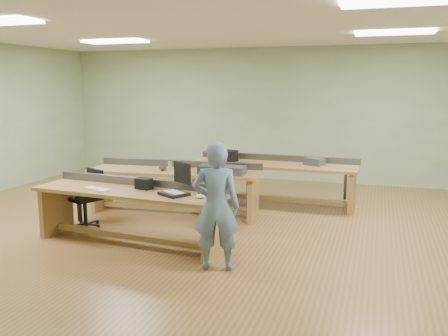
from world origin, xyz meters
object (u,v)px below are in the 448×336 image
Objects in this scene: task_chair at (88,206)px; parts_bin_grey at (230,170)px; workbench_mid at (175,181)px; laptop_base at (174,194)px; workbench_front at (130,204)px; mug at (163,167)px; workbench_back at (273,173)px; person at (216,207)px; parts_bin_teal at (211,169)px; camera_bag at (144,184)px; drinks_can at (170,165)px.

task_chair is 2.29m from parts_bin_grey.
workbench_mid is 1.89m from laptop_base.
workbench_mid is 1.52m from task_chair.
workbench_front is 1.51m from mug.
person is at bearing -87.65° from workbench_back.
parts_bin_teal is at bearing -117.74° from workbench_back.
drinks_can is at bearing 116.46° from camera_bag.
workbench_front is at bearing -82.21° from mug.
task_chair is at bearing -134.25° from workbench_back.
person is 6.87× the size of camera_bag.
task_chair is (-0.96, -1.15, -0.23)m from workbench_mid.
workbench_back is at bearing 71.15° from parts_bin_grey.
mug is (0.80, 1.02, 0.48)m from task_chair.
camera_bag is (-1.27, 0.64, 0.06)m from person.
parts_bin_grey is at bearing -90.35° from person.
laptop_base is 1.83m from mug.
workbench_mid is 1.86m from workbench_back.
mug is (-1.64, 2.02, 0.04)m from person.
person is 11.48× the size of mug.
person is (0.04, -3.33, 0.20)m from workbench_back.
drinks_can is at bearing 172.77° from parts_bin_grey.
parts_bin_teal is at bearing -82.14° from person.
parts_bin_grey reaches higher than drinks_can.
camera_bag is at bearing -78.36° from drinks_can.
camera_bag reaches higher than parts_bin_teal.
person is at bearing -11.93° from camera_bag.
laptop_base is 1.97m from drinks_can.
camera_bag is at bearing -119.34° from parts_bin_grey.
drinks_can reaches higher than mug.
person is at bearing 2.55° from task_chair.
parts_bin_grey reaches higher than workbench_mid.
parts_bin_teal is (-0.74, -1.31, 0.26)m from workbench_back.
workbench_back is 2.08m from mug.
task_chair is 1.55m from drinks_can.
task_chair is at bearing -168.02° from laptop_base.
camera_bag is (-0.54, 0.21, 0.06)m from laptop_base.
person reaches higher than workbench_back.
task_chair is at bearing -134.28° from workbench_mid.
drinks_can is (-0.15, 1.66, 0.26)m from workbench_front.
workbench_mid reaches higher than mug.
workbench_mid is at bearing -25.48° from drinks_can.
camera_bag reaches higher than task_chair.
mug is at bearing 179.72° from parts_bin_teal.
camera_bag reaches higher than workbench_back.
workbench_mid reaches higher than laptop_base.
parts_bin_grey is 1.13m from drinks_can.
workbench_mid is 22.26× the size of mug.
drinks_can reaches higher than workbench_front.
camera_bag is 1.67× the size of mug.
task_chair is 2.25× the size of parts_bin_teal.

